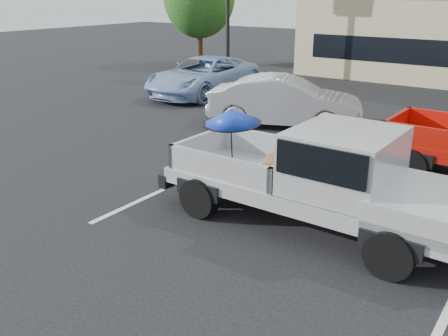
# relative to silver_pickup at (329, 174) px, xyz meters

# --- Properties ---
(ground) EXTENTS (90.00, 90.00, 0.00)m
(ground) POSITION_rel_silver_pickup_xyz_m (-0.63, -1.80, -1.05)
(ground) COLOR black
(ground) RESTS_ON ground
(stripe_left) EXTENTS (0.12, 5.00, 0.01)m
(stripe_left) POSITION_rel_silver_pickup_xyz_m (-3.63, 0.20, -1.05)
(stripe_left) COLOR silver
(stripe_left) RESTS_ON ground
(silver_pickup) EXTENTS (5.72, 2.19, 2.06)m
(silver_pickup) POSITION_rel_silver_pickup_xyz_m (0.00, 0.00, 0.00)
(silver_pickup) COLOR black
(silver_pickup) RESTS_ON ground
(silver_sedan) EXTENTS (4.98, 3.17, 1.55)m
(silver_sedan) POSITION_rel_silver_pickup_xyz_m (-4.09, 5.92, -0.28)
(silver_sedan) COLOR #AAACB2
(silver_sedan) RESTS_ON ground
(blue_suv) EXTENTS (2.59, 5.47, 1.51)m
(blue_suv) POSITION_rel_silver_pickup_xyz_m (-9.17, 8.40, -0.30)
(blue_suv) COLOR #91AFD8
(blue_suv) RESTS_ON ground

